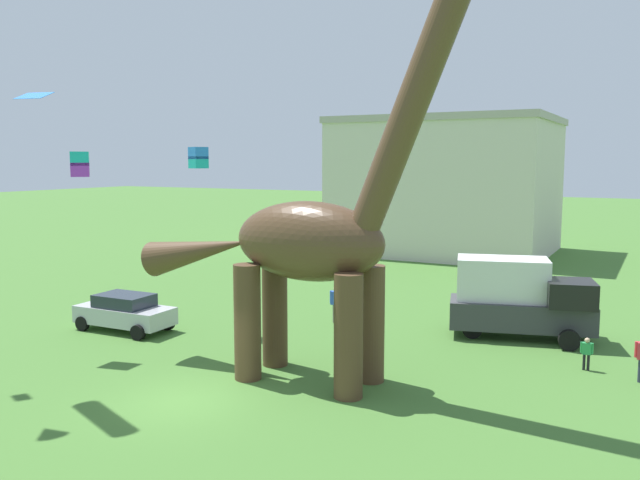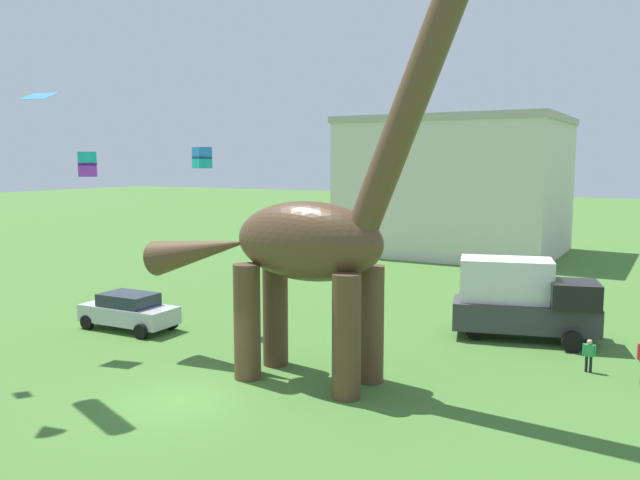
{
  "view_description": "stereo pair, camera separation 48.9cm",
  "coord_description": "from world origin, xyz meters",
  "px_view_note": "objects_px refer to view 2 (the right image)",
  "views": [
    {
      "loc": [
        12.48,
        -14.76,
        7.16
      ],
      "look_at": [
        2.25,
        4.42,
        4.5
      ],
      "focal_mm": 36.82,
      "sensor_mm": 36.0,
      "label": 1
    },
    {
      "loc": [
        12.91,
        -14.53,
        7.16
      ],
      "look_at": [
        2.25,
        4.42,
        4.5
      ],
      "focal_mm": 36.82,
      "sensor_mm": 36.0,
      "label": 2
    }
  ],
  "objects_px": {
    "parked_sedan_left": "(129,311)",
    "person_watching_child": "(589,352)",
    "parked_box_truck": "(522,298)",
    "kite_apex": "(88,164)",
    "dinosaur_sculpture": "(306,241)",
    "person_far_spectator": "(340,301)",
    "kite_near_low": "(202,158)",
    "kite_mid_left": "(39,96)"
  },
  "relations": [
    {
      "from": "person_watching_child",
      "to": "person_far_spectator",
      "type": "bearing_deg",
      "value": -81.59
    },
    {
      "from": "parked_sedan_left",
      "to": "person_far_spectator",
      "type": "relative_size",
      "value": 2.54
    },
    {
      "from": "kite_apex",
      "to": "kite_mid_left",
      "type": "height_order",
      "value": "kite_mid_left"
    },
    {
      "from": "person_watching_child",
      "to": "kite_mid_left",
      "type": "height_order",
      "value": "kite_mid_left"
    },
    {
      "from": "parked_box_truck",
      "to": "kite_near_low",
      "type": "height_order",
      "value": "kite_near_low"
    },
    {
      "from": "parked_box_truck",
      "to": "kite_near_low",
      "type": "bearing_deg",
      "value": -174.3
    },
    {
      "from": "parked_sedan_left",
      "to": "kite_mid_left",
      "type": "height_order",
      "value": "kite_mid_left"
    },
    {
      "from": "dinosaur_sculpture",
      "to": "parked_sedan_left",
      "type": "bearing_deg",
      "value": 152.17
    },
    {
      "from": "person_far_spectator",
      "to": "kite_apex",
      "type": "distance_m",
      "value": 16.61
    },
    {
      "from": "dinosaur_sculpture",
      "to": "kite_mid_left",
      "type": "bearing_deg",
      "value": 168.82
    },
    {
      "from": "parked_box_truck",
      "to": "person_watching_child",
      "type": "distance_m",
      "value": 4.48
    },
    {
      "from": "parked_sedan_left",
      "to": "kite_mid_left",
      "type": "relative_size",
      "value": 3.12
    },
    {
      "from": "person_watching_child",
      "to": "kite_near_low",
      "type": "distance_m",
      "value": 16.68
    },
    {
      "from": "dinosaur_sculpture",
      "to": "person_far_spectator",
      "type": "distance_m",
      "value": 8.37
    },
    {
      "from": "parked_box_truck",
      "to": "kite_mid_left",
      "type": "relative_size",
      "value": 4.37
    },
    {
      "from": "parked_box_truck",
      "to": "kite_apex",
      "type": "distance_m",
      "value": 23.7
    },
    {
      "from": "dinosaur_sculpture",
      "to": "parked_box_truck",
      "type": "relative_size",
      "value": 2.13
    },
    {
      "from": "dinosaur_sculpture",
      "to": "kite_near_low",
      "type": "distance_m",
      "value": 8.61
    },
    {
      "from": "kite_mid_left",
      "to": "dinosaur_sculpture",
      "type": "bearing_deg",
      "value": 6.11
    },
    {
      "from": "person_far_spectator",
      "to": "parked_sedan_left",
      "type": "bearing_deg",
      "value": -41.66
    },
    {
      "from": "dinosaur_sculpture",
      "to": "kite_apex",
      "type": "xyz_separation_m",
      "value": [
        -18.04,
        7.14,
        2.35
      ]
    },
    {
      "from": "parked_sedan_left",
      "to": "kite_mid_left",
      "type": "xyz_separation_m",
      "value": [
        -1.18,
        -3.01,
        8.75
      ]
    },
    {
      "from": "parked_sedan_left",
      "to": "person_watching_child",
      "type": "distance_m",
      "value": 18.15
    },
    {
      "from": "kite_apex",
      "to": "kite_mid_left",
      "type": "xyz_separation_m",
      "value": [
        7.02,
        -8.32,
        2.62
      ]
    },
    {
      "from": "parked_sedan_left",
      "to": "person_watching_child",
      "type": "height_order",
      "value": "parked_sedan_left"
    },
    {
      "from": "parked_box_truck",
      "to": "person_far_spectator",
      "type": "xyz_separation_m",
      "value": [
        -7.54,
        -1.41,
        -0.63
      ]
    },
    {
      "from": "dinosaur_sculpture",
      "to": "person_watching_child",
      "type": "relative_size",
      "value": 11.12
    },
    {
      "from": "person_watching_child",
      "to": "dinosaur_sculpture",
      "type": "bearing_deg",
      "value": -37.99
    },
    {
      "from": "person_far_spectator",
      "to": "kite_apex",
      "type": "height_order",
      "value": "kite_apex"
    },
    {
      "from": "dinosaur_sculpture",
      "to": "kite_mid_left",
      "type": "distance_m",
      "value": 12.15
    },
    {
      "from": "parked_sedan_left",
      "to": "kite_apex",
      "type": "relative_size",
      "value": 3.16
    },
    {
      "from": "dinosaur_sculpture",
      "to": "parked_box_truck",
      "type": "distance_m",
      "value": 10.34
    },
    {
      "from": "parked_box_truck",
      "to": "parked_sedan_left",
      "type": "bearing_deg",
      "value": -171.29
    },
    {
      "from": "dinosaur_sculpture",
      "to": "kite_near_low",
      "type": "bearing_deg",
      "value": 135.48
    },
    {
      "from": "person_watching_child",
      "to": "parked_sedan_left",
      "type": "bearing_deg",
      "value": -60.65
    },
    {
      "from": "dinosaur_sculpture",
      "to": "person_watching_child",
      "type": "xyz_separation_m",
      "value": [
        7.97,
        5.32,
        -3.89
      ]
    },
    {
      "from": "parked_box_truck",
      "to": "kite_apex",
      "type": "bearing_deg",
      "value": 167.85
    },
    {
      "from": "parked_sedan_left",
      "to": "kite_near_low",
      "type": "xyz_separation_m",
      "value": [
        2.56,
        1.92,
        6.45
      ]
    },
    {
      "from": "parked_box_truck",
      "to": "kite_mid_left",
      "type": "xyz_separation_m",
      "value": [
        -16.04,
        -9.73,
        7.9
      ]
    },
    {
      "from": "kite_apex",
      "to": "kite_near_low",
      "type": "height_order",
      "value": "kite_near_low"
    },
    {
      "from": "person_watching_child",
      "to": "kite_near_low",
      "type": "bearing_deg",
      "value": -65.85
    },
    {
      "from": "kite_near_low",
      "to": "kite_mid_left",
      "type": "distance_m",
      "value": 6.6
    }
  ]
}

